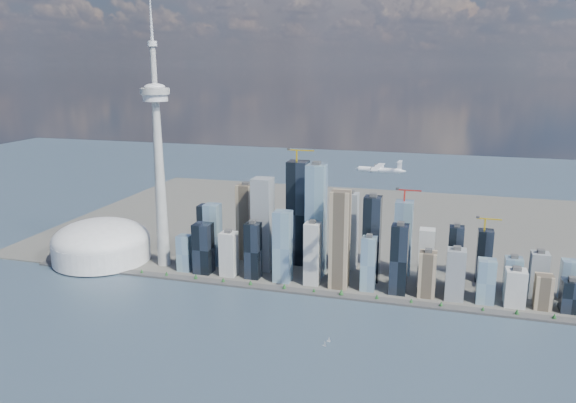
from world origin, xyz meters
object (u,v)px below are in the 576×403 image
(dome_stadium, at_px, (101,243))
(sailboat_east, at_px, (325,344))
(needle_tower, at_px, (158,153))
(airplane, at_px, (380,169))
(sailboat_west, at_px, (329,340))

(dome_stadium, relative_size, sailboat_east, 22.12)
(needle_tower, bearing_deg, airplane, -17.04)
(airplane, distance_m, sailboat_east, 275.45)
(dome_stadium, xyz_separation_m, sailboat_west, (535.24, -219.49, -36.56))
(dome_stadium, distance_m, airplane, 640.78)
(sailboat_west, relative_size, sailboat_east, 0.99)
(needle_tower, bearing_deg, dome_stadium, -175.91)
(dome_stadium, height_order, sailboat_west, dome_stadium)
(sailboat_west, bearing_deg, needle_tower, 168.46)
(needle_tower, distance_m, sailboat_west, 512.99)
(dome_stadium, bearing_deg, sailboat_west, -22.30)
(sailboat_west, height_order, sailboat_east, sailboat_east)
(airplane, relative_size, sailboat_west, 8.66)
(needle_tower, distance_m, dome_stadium, 241.40)
(needle_tower, xyz_separation_m, sailboat_east, (391.93, -244.93, -232.94))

